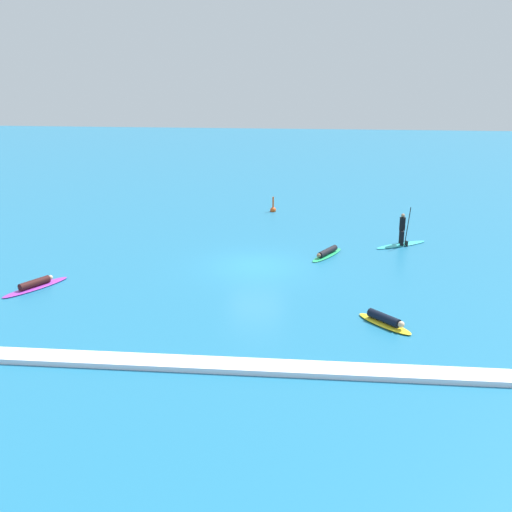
% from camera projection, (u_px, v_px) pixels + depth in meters
% --- Properties ---
extents(ground_plane, '(120.00, 120.00, 0.00)m').
position_uv_depth(ground_plane, '(256.00, 266.00, 30.27)').
color(ground_plane, '#1E6B93').
rests_on(ground_plane, ground).
extents(surfer_on_teal_board, '(3.01, 2.21, 2.17)m').
position_uv_depth(surfer_on_teal_board, '(402.00, 237.00, 33.42)').
color(surfer_on_teal_board, '#33C6CC').
rests_on(surfer_on_teal_board, ground_plane).
extents(surfer_on_green_board, '(1.83, 2.69, 0.37)m').
position_uv_depth(surfer_on_green_board, '(327.00, 253.00, 31.76)').
color(surfer_on_green_board, '#23B266').
rests_on(surfer_on_green_board, ground_plane).
extents(surfer_on_purple_board, '(2.21, 3.12, 0.40)m').
position_uv_depth(surfer_on_purple_board, '(36.00, 285.00, 27.35)').
color(surfer_on_purple_board, purple).
rests_on(surfer_on_purple_board, ground_plane).
extents(surfer_on_yellow_board, '(2.16, 2.26, 0.44)m').
position_uv_depth(surfer_on_yellow_board, '(385.00, 321.00, 23.57)').
color(surfer_on_yellow_board, yellow).
rests_on(surfer_on_yellow_board, ground_plane).
extents(marker_buoy, '(0.38, 0.38, 1.06)m').
position_uv_depth(marker_buoy, '(273.00, 209.00, 40.82)').
color(marker_buoy, '#E55119').
rests_on(marker_buoy, ground_plane).
extents(wave_crest, '(18.94, 0.90, 0.18)m').
position_uv_depth(wave_crest, '(225.00, 365.00, 20.35)').
color(wave_crest, white).
rests_on(wave_crest, ground_plane).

